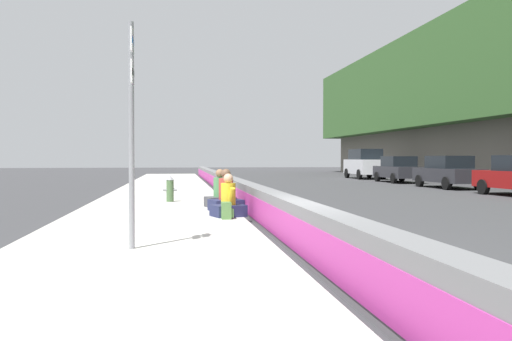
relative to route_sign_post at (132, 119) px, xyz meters
The scene contains 12 objects.
ground_plane 3.55m from the route_sign_post, 90.67° to the right, with size 160.00×160.00×0.00m, color #353538.
sidewalk_strip 2.14m from the route_sign_post, 104.81° to the right, with size 80.00×4.40×0.14m, color #B5B2A8.
jersey_barrier 3.29m from the route_sign_post, 90.67° to the right, with size 76.00×0.45×0.85m.
route_sign_post is the anchor object (origin of this frame).
fire_hydrant 9.10m from the route_sign_post, ahead, with size 0.26×0.46×0.88m.
seated_person_foreground 5.07m from the route_sign_post, 24.34° to the right, with size 0.85×0.92×1.06m.
seated_person_middle 6.30m from the route_sign_post, 19.57° to the right, with size 0.91×0.99×1.15m.
seated_person_rear 7.33m from the route_sign_post, 15.97° to the right, with size 0.85×0.94×1.12m.
backpack 4.62m from the route_sign_post, 26.27° to the right, with size 0.32×0.28×0.40m.
parked_car_fourth 22.62m from the route_sign_post, 41.06° to the right, with size 4.51×1.98×1.71m.
parked_car_midline 27.91m from the route_sign_post, 32.43° to the right, with size 4.55×2.05×1.71m.
parked_car_far 33.39m from the route_sign_post, 26.73° to the right, with size 4.85×2.16×2.28m.
Camera 1 is at (-8.41, 2.05, 1.58)m, focal length 36.38 mm.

